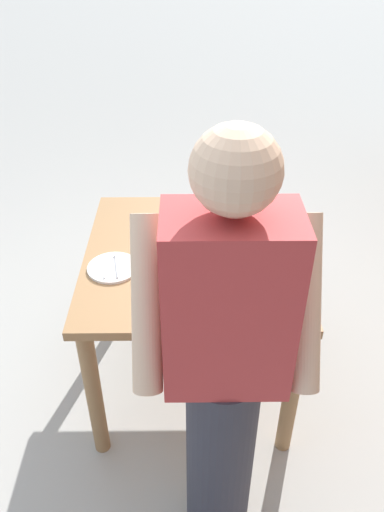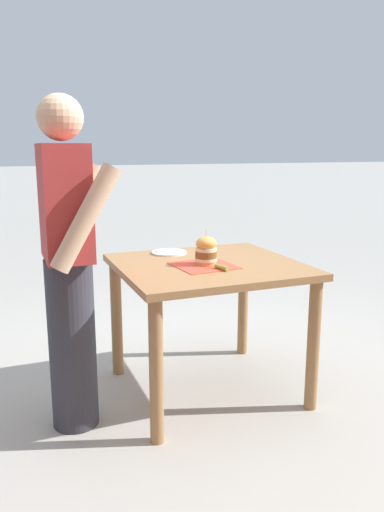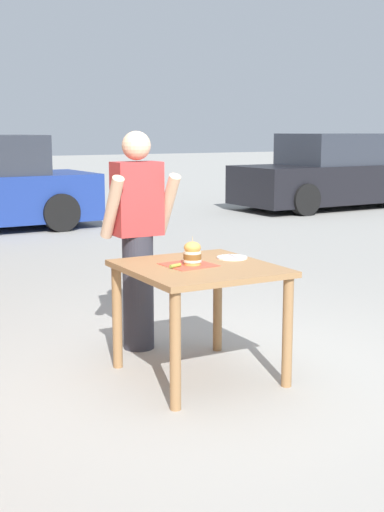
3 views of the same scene
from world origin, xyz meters
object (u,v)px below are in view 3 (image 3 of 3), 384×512
at_px(pickle_spear, 175,266).
at_px(diner_across_table, 138,237).
at_px(patio_table, 199,284).
at_px(side_plate_with_forks, 232,258).
at_px(parked_car_far_end, 330,175).
at_px(sandwich, 192,253).

xyz_separation_m(pickle_spear, diner_across_table, (0.09, 0.80, 0.08)).
xyz_separation_m(patio_table, side_plate_with_forks, (0.34, 0.12, 0.13)).
bearing_deg(parked_car_far_end, pickle_spear, -134.80).
relative_size(sandwich, diner_across_table, 0.12).
distance_m(side_plate_with_forks, diner_across_table, 0.81).
distance_m(pickle_spear, side_plate_with_forks, 0.54).
distance_m(sandwich, pickle_spear, 0.16).
height_order(side_plate_with_forks, parked_car_far_end, parked_car_far_end).
bearing_deg(diner_across_table, sandwich, -85.81).
xyz_separation_m(patio_table, parked_car_far_end, (7.73, 7.96, 0.06)).
relative_size(pickle_spear, parked_car_far_end, 0.02).
xyz_separation_m(patio_table, sandwich, (-0.04, 0.03, 0.21)).
relative_size(patio_table, pickle_spear, 11.21).
xyz_separation_m(sandwich, diner_across_table, (-0.06, 0.77, 0.01)).
distance_m(patio_table, side_plate_with_forks, 0.38).
xyz_separation_m(diner_across_table, parked_car_far_end, (7.82, 7.16, -0.16)).
distance_m(side_plate_with_forks, parked_car_far_end, 10.77).
relative_size(patio_table, diner_across_table, 0.61).
bearing_deg(diner_across_table, parked_car_far_end, 42.50).
bearing_deg(sandwich, pickle_spear, -168.21).
height_order(patio_table, pickle_spear, pickle_spear).
distance_m(patio_table, parked_car_far_end, 11.10).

